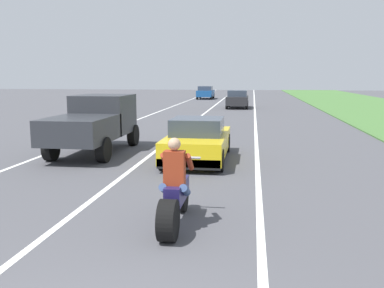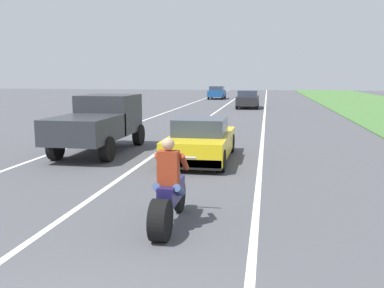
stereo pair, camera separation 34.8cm
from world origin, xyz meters
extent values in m
cube|color=white|center=(-5.40, 20.00, 0.00)|extent=(0.14, 120.00, 0.01)
cube|color=white|center=(1.80, 20.00, 0.00)|extent=(0.14, 120.00, 0.01)
cube|color=white|center=(-1.80, 20.00, 0.00)|extent=(0.14, 120.00, 0.01)
cylinder|color=black|center=(0.30, 3.51, 0.35)|extent=(0.28, 0.69, 0.69)
cylinder|color=black|center=(0.30, 5.06, 0.31)|extent=(0.12, 0.63, 0.63)
cube|color=#1E194C|center=(0.30, 4.33, 0.61)|extent=(0.28, 1.10, 0.36)
cylinder|color=#B2B2B7|center=(0.30, 4.98, 0.68)|extent=(0.08, 0.36, 0.73)
cylinder|color=#A5A5AA|center=(0.30, 4.96, 1.11)|extent=(0.70, 0.05, 0.05)
cube|color=#993319|center=(0.30, 4.10, 1.09)|extent=(0.36, 0.24, 0.60)
sphere|color=tan|center=(0.30, 4.10, 1.51)|extent=(0.22, 0.22, 0.22)
cylinder|color=#384C7A|center=(0.12, 4.13, 0.69)|extent=(0.14, 0.47, 0.32)
cylinder|color=#993319|center=(0.08, 4.40, 1.14)|extent=(0.10, 0.51, 0.40)
cylinder|color=#384C7A|center=(0.48, 4.13, 0.69)|extent=(0.14, 0.47, 0.32)
cylinder|color=#993319|center=(0.52, 4.40, 1.14)|extent=(0.10, 0.51, 0.40)
cube|color=yellow|center=(-0.08, 10.32, 0.53)|extent=(1.80, 4.30, 0.64)
cube|color=#333D4C|center=(-0.08, 10.12, 1.11)|extent=(1.56, 1.70, 0.52)
cube|color=black|center=(-0.08, 8.27, 0.29)|extent=(1.76, 0.20, 0.28)
cylinder|color=black|center=(-0.88, 11.92, 0.32)|extent=(0.24, 0.64, 0.64)
cylinder|color=black|center=(0.72, 11.92, 0.32)|extent=(0.24, 0.64, 0.64)
cylinder|color=black|center=(-0.88, 8.72, 0.32)|extent=(0.24, 0.64, 0.64)
cylinder|color=black|center=(0.72, 8.72, 0.32)|extent=(0.24, 0.64, 0.64)
cube|color=#2D3035|center=(-3.82, 12.06, 1.28)|extent=(1.90, 2.10, 1.40)
cube|color=#333D4C|center=(-3.82, 12.41, 1.67)|extent=(1.67, 0.29, 0.57)
cube|color=#2D3035|center=(-3.82, 9.81, 0.98)|extent=(1.90, 2.70, 0.80)
cylinder|color=black|center=(-4.69, 12.86, 0.40)|extent=(0.28, 0.80, 0.80)
cylinder|color=black|center=(-2.95, 12.86, 0.40)|extent=(0.28, 0.80, 0.80)
cylinder|color=black|center=(-4.69, 9.51, 0.40)|extent=(0.28, 0.80, 0.80)
cylinder|color=black|center=(-2.95, 9.51, 0.40)|extent=(0.28, 0.80, 0.80)
cube|color=#262628|center=(0.35, 32.97, 0.65)|extent=(1.76, 4.00, 0.70)
cube|color=#333D4C|center=(0.35, 32.77, 1.25)|extent=(1.56, 2.00, 0.50)
cylinder|color=black|center=(-0.45, 34.37, 0.30)|extent=(0.20, 0.60, 0.60)
cylinder|color=black|center=(1.15, 34.37, 0.30)|extent=(0.20, 0.60, 0.60)
cylinder|color=black|center=(-0.45, 31.57, 0.30)|extent=(0.20, 0.60, 0.60)
cylinder|color=black|center=(1.15, 31.57, 0.30)|extent=(0.20, 0.60, 0.60)
cube|color=#194C8C|center=(-3.87, 46.85, 0.65)|extent=(1.76, 4.00, 0.70)
cube|color=#333D4C|center=(-3.87, 46.65, 1.25)|extent=(1.56, 2.00, 0.50)
cylinder|color=black|center=(-4.67, 48.25, 0.30)|extent=(0.20, 0.60, 0.60)
cylinder|color=black|center=(-3.07, 48.25, 0.30)|extent=(0.20, 0.60, 0.60)
cylinder|color=black|center=(-4.67, 45.45, 0.30)|extent=(0.20, 0.60, 0.60)
cylinder|color=black|center=(-3.07, 45.45, 0.30)|extent=(0.20, 0.60, 0.60)
camera|label=1|loc=(1.61, -2.99, 2.67)|focal=39.76mm
camera|label=2|loc=(1.96, -2.93, 2.67)|focal=39.76mm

